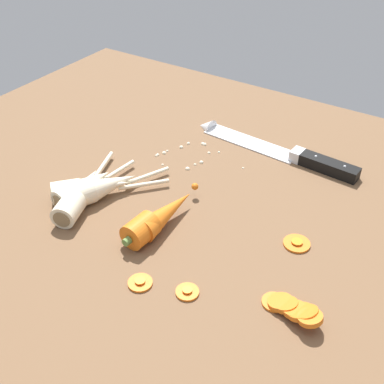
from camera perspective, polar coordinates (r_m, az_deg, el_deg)
ground_plane at (r=83.91cm, az=0.74°, el=-1.22°), size 120.00×90.00×4.00cm
chefs_knife at (r=95.14cm, az=9.28°, el=5.27°), size 34.85×5.85×4.18cm
whole_carrot at (r=74.63cm, az=-4.08°, el=-2.93°), size 5.04×18.02×4.20cm
parsnip_front at (r=82.82cm, az=-12.70°, el=0.60°), size 4.97×17.54×4.00cm
parsnip_mid_left at (r=82.23cm, az=-11.92°, el=0.43°), size 14.98×16.24×4.00cm
parsnip_mid_right at (r=82.09cm, az=-10.66°, el=0.54°), size 9.95×18.39×4.00cm
parsnip_back at (r=81.47cm, az=-13.24°, el=-0.17°), size 9.31×20.85×4.00cm
carrot_slice_stack at (r=64.33cm, az=11.93°, el=-13.44°), size 8.59×4.61×2.96cm
carrot_slice_stray_near at (r=74.23cm, az=12.41°, el=-5.93°), size 4.09×4.09×0.70cm
carrot_slice_stray_mid at (r=67.34cm, az=-6.22°, el=-10.62°), size 3.46×3.46×0.70cm
carrot_slice_stray_far at (r=65.85cm, az=-0.57°, el=-11.74°), size 3.24×3.24×0.70cm
mince_crumbs at (r=92.82cm, az=-0.51°, el=4.72°), size 16.63×11.14×0.88cm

